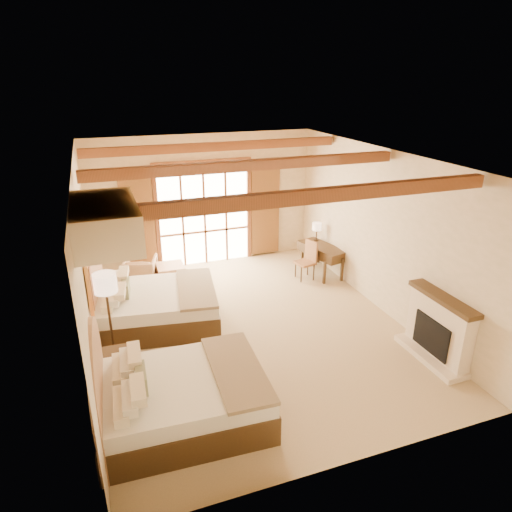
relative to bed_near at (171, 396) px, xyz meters
name	(u,v)px	position (x,y,z in m)	size (l,w,h in m)	color
floor	(251,327)	(1.85, 2.06, -0.45)	(7.00, 7.00, 0.00)	#CCB287
wall_back	(203,201)	(1.85, 5.56, 1.15)	(5.50, 5.50, 0.00)	beige
wall_left	(86,270)	(-0.90, 2.06, 1.15)	(7.00, 7.00, 0.00)	beige
wall_right	(382,232)	(4.60, 2.06, 1.15)	(7.00, 7.00, 0.00)	beige
ceiling	(250,158)	(1.85, 2.06, 2.75)	(7.00, 7.00, 0.00)	#B5763B
ceiling_beams	(250,165)	(1.85, 2.06, 2.63)	(5.39, 4.60, 0.18)	brown
french_doors	(205,215)	(1.85, 5.50, 0.80)	(3.95, 0.08, 2.60)	white
fireplace	(437,331)	(4.45, 0.06, 0.06)	(0.46, 1.40, 1.16)	beige
painting	(89,279)	(-0.85, 1.31, 1.30)	(0.06, 0.95, 0.75)	#E5A155
canopy_valance	(105,222)	(-0.55, 0.06, 2.50)	(0.70, 1.40, 0.45)	#F7EBC8
bed_near	(171,396)	(0.00, 0.00, 0.00)	(2.32, 1.79, 1.48)	#463018
bed_far	(147,304)	(0.04, 2.78, 0.00)	(2.50, 2.02, 1.49)	#463018
nightstand	(118,374)	(-0.63, 0.93, -0.12)	(0.55, 0.55, 0.66)	#463018
floor_lamp	(106,289)	(-0.65, 1.58, 0.98)	(0.36, 0.36, 1.68)	#322214
armchair	(141,271)	(0.14, 4.73, -0.13)	(0.68, 0.70, 0.64)	tan
ottoman	(171,274)	(0.79, 4.55, -0.23)	(0.60, 0.60, 0.43)	tan
desk	(322,258)	(4.31, 3.91, -0.08)	(0.83, 1.36, 0.68)	#463018
desk_chair	(306,267)	(3.79, 3.72, -0.17)	(0.49, 0.48, 0.91)	#996039
desk_lamp	(317,227)	(4.35, 4.31, 0.57)	(0.22, 0.22, 0.45)	#322214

